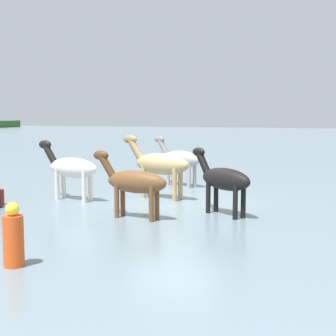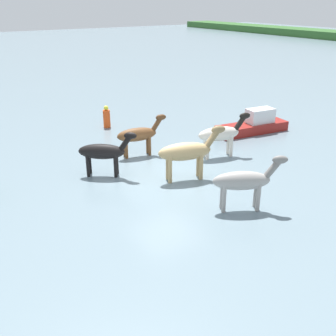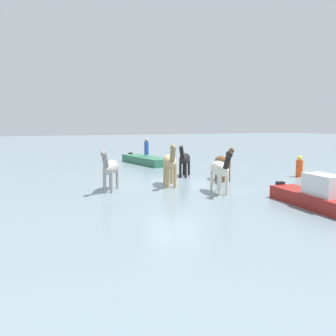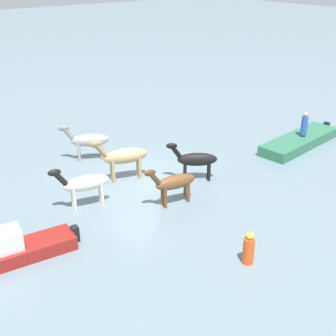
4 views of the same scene
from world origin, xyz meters
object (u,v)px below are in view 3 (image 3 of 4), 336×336
at_px(horse_pinto_flank, 220,169).
at_px(boat_launch_far, 315,198).
at_px(boat_skiff_near, 146,161).
at_px(person_watcher_seated, 147,147).
at_px(buoy_channel_marker, 299,167).
at_px(horse_mid_herd, 223,162).
at_px(horse_rear_stallion, 110,168).
at_px(horse_lead, 170,162).
at_px(horse_dark_mare, 185,159).

distance_m(horse_pinto_flank, boat_launch_far, 3.89).
bearing_deg(boat_launch_far, boat_skiff_near, -171.68).
height_order(horse_pinto_flank, person_watcher_seated, horse_pinto_flank).
bearing_deg(buoy_channel_marker, horse_mid_herd, -7.34).
xyz_separation_m(horse_rear_stallion, buoy_channel_marker, (-10.24, 0.12, -0.48)).
relative_size(horse_lead, boat_skiff_near, 0.45).
relative_size(horse_rear_stallion, person_watcher_seated, 1.84).
bearing_deg(horse_pinto_flank, boat_skiff_near, -172.05).
bearing_deg(horse_pinto_flank, person_watcher_seated, -172.29).
height_order(horse_pinto_flank, buoy_channel_marker, horse_pinto_flank).
xyz_separation_m(horse_pinto_flank, buoy_channel_marker, (-6.35, -2.23, -0.48)).
bearing_deg(horse_dark_mare, horse_pinto_flank, 26.56).
bearing_deg(buoy_channel_marker, horse_pinto_flank, 19.35).
height_order(horse_rear_stallion, horse_lead, horse_lead).
bearing_deg(boat_launch_far, horse_dark_mare, -167.78).
bearing_deg(horse_mid_herd, boat_skiff_near, -164.85).
xyz_separation_m(horse_dark_mare, boat_launch_far, (-0.71, 8.36, -0.65)).
height_order(horse_mid_herd, horse_rear_stallion, horse_rear_stallion).
bearing_deg(boat_launch_far, horse_lead, -148.58).
distance_m(boat_skiff_near, person_watcher_seated, 0.99).
bearing_deg(horse_rear_stallion, horse_dark_mare, 147.15).
xyz_separation_m(horse_mid_herd, boat_launch_far, (0.37, 6.28, -0.63)).
relative_size(horse_mid_herd, horse_rear_stallion, 1.00).
relative_size(horse_pinto_flank, person_watcher_seated, 1.96).
xyz_separation_m(boat_skiff_near, person_watcher_seated, (-0.06, -0.11, 0.98)).
height_order(person_watcher_seated, buoy_channel_marker, person_watcher_seated).
xyz_separation_m(horse_lead, buoy_channel_marker, (-7.43, 0.26, -0.57)).
distance_m(horse_rear_stallion, buoy_channel_marker, 10.25).
distance_m(horse_mid_herd, buoy_channel_marker, 4.45).
bearing_deg(buoy_channel_marker, horse_rear_stallion, -0.65).
relative_size(horse_lead, horse_dark_mare, 1.27).
xyz_separation_m(horse_dark_mare, boat_skiff_near, (-0.46, -6.82, -0.77)).
relative_size(horse_pinto_flank, boat_launch_far, 0.58).
distance_m(horse_dark_mare, horse_pinto_flank, 4.96).
bearing_deg(horse_lead, person_watcher_seated, -176.76).
bearing_deg(buoy_channel_marker, boat_skiff_near, -62.08).
bearing_deg(buoy_channel_marker, horse_lead, -1.98).
xyz_separation_m(boat_launch_far, person_watcher_seated, (0.19, -15.30, 0.86)).
xyz_separation_m(person_watcher_seated, buoy_channel_marker, (-4.96, 9.59, -0.65)).
bearing_deg(boat_skiff_near, horse_dark_mare, -9.25).
distance_m(horse_lead, boat_launch_far, 6.58).
height_order(horse_rear_stallion, horse_pinto_flank, horse_pinto_flank).
height_order(horse_mid_herd, horse_pinto_flank, horse_pinto_flank).
relative_size(boat_launch_far, person_watcher_seated, 3.38).
xyz_separation_m(boat_launch_far, buoy_channel_marker, (-4.76, -5.71, 0.21)).
distance_m(horse_lead, buoy_channel_marker, 7.46).
height_order(horse_dark_mare, horse_pinto_flank, horse_pinto_flank).
bearing_deg(horse_rear_stallion, boat_launch_far, 72.33).
bearing_deg(boat_skiff_near, person_watcher_seated, 145.77).
xyz_separation_m(horse_rear_stallion, horse_lead, (-2.81, -0.14, 0.09)).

